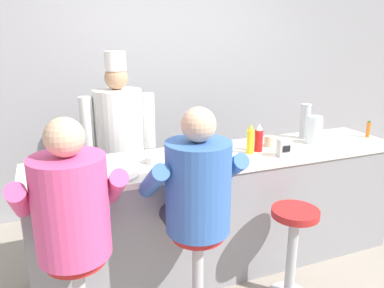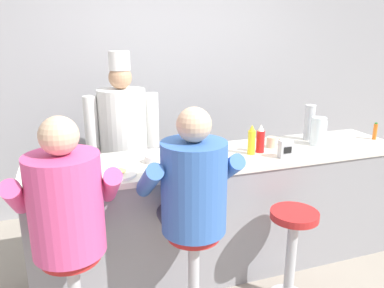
{
  "view_description": "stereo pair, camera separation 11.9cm",
  "coord_description": "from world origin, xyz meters",
  "px_view_note": "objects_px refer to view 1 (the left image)",
  "views": [
    {
      "loc": [
        -1.27,
        -2.14,
        1.84
      ],
      "look_at": [
        -0.29,
        0.3,
        1.07
      ],
      "focal_mm": 35.0,
      "sensor_mm": 36.0,
      "label": 1
    },
    {
      "loc": [
        -1.15,
        -2.18,
        1.84
      ],
      "look_at": [
        -0.29,
        0.3,
        1.07
      ],
      "focal_mm": 35.0,
      "sensor_mm": 36.0,
      "label": 2
    }
  ],
  "objects_px": {
    "diner_seated_pink": "(72,213)",
    "empty_stool_round": "(293,239)",
    "cereal_bowl": "(154,159)",
    "coffee_mug_tan": "(270,141)",
    "hot_sauce_bottle_orange": "(368,129)",
    "water_pitcher_clear": "(314,130)",
    "breakfast_plate": "(120,175)",
    "napkin_dispenser_chrome": "(284,148)",
    "ketchup_bottle_red": "(259,138)",
    "diner_seated_blue": "(196,192)",
    "mustard_bottle_yellow": "(250,140)",
    "cup_stack_steel": "(305,121)",
    "cook_in_whites_near": "(120,139)",
    "coffee_mug_white": "(62,176)"
  },
  "relations": [
    {
      "from": "diner_seated_pink",
      "to": "empty_stool_round",
      "type": "height_order",
      "value": "diner_seated_pink"
    },
    {
      "from": "cereal_bowl",
      "to": "coffee_mug_tan",
      "type": "xyz_separation_m",
      "value": [
        1.01,
        0.05,
        0.02
      ]
    },
    {
      "from": "hot_sauce_bottle_orange",
      "to": "diner_seated_pink",
      "type": "height_order",
      "value": "diner_seated_pink"
    },
    {
      "from": "water_pitcher_clear",
      "to": "empty_stool_round",
      "type": "distance_m",
      "value": 1.01
    },
    {
      "from": "breakfast_plate",
      "to": "napkin_dispenser_chrome",
      "type": "height_order",
      "value": "napkin_dispenser_chrome"
    },
    {
      "from": "cereal_bowl",
      "to": "empty_stool_round",
      "type": "bearing_deg",
      "value": -35.04
    },
    {
      "from": "ketchup_bottle_red",
      "to": "cereal_bowl",
      "type": "relative_size",
      "value": 1.68
    },
    {
      "from": "hot_sauce_bottle_orange",
      "to": "coffee_mug_tan",
      "type": "bearing_deg",
      "value": 175.06
    },
    {
      "from": "cereal_bowl",
      "to": "diner_seated_blue",
      "type": "xyz_separation_m",
      "value": [
        0.1,
        -0.55,
        -0.05
      ]
    },
    {
      "from": "coffee_mug_tan",
      "to": "napkin_dispenser_chrome",
      "type": "xyz_separation_m",
      "value": [
        -0.05,
        -0.27,
        0.02
      ]
    },
    {
      "from": "water_pitcher_clear",
      "to": "napkin_dispenser_chrome",
      "type": "bearing_deg",
      "value": -154.78
    },
    {
      "from": "mustard_bottle_yellow",
      "to": "cup_stack_steel",
      "type": "xyz_separation_m",
      "value": [
        0.67,
        0.21,
        0.05
      ]
    },
    {
      "from": "ketchup_bottle_red",
      "to": "mustard_bottle_yellow",
      "type": "height_order",
      "value": "mustard_bottle_yellow"
    },
    {
      "from": "water_pitcher_clear",
      "to": "cook_in_whites_near",
      "type": "bearing_deg",
      "value": 151.5
    },
    {
      "from": "ketchup_bottle_red",
      "to": "napkin_dispenser_chrome",
      "type": "distance_m",
      "value": 0.22
    },
    {
      "from": "napkin_dispenser_chrome",
      "to": "diner_seated_blue",
      "type": "height_order",
      "value": "diner_seated_blue"
    },
    {
      "from": "coffee_mug_tan",
      "to": "empty_stool_round",
      "type": "xyz_separation_m",
      "value": [
        -0.18,
        -0.63,
        -0.53
      ]
    },
    {
      "from": "cereal_bowl",
      "to": "coffee_mug_white",
      "type": "height_order",
      "value": "coffee_mug_white"
    },
    {
      "from": "coffee_mug_white",
      "to": "diner_seated_pink",
      "type": "height_order",
      "value": "diner_seated_pink"
    },
    {
      "from": "breakfast_plate",
      "to": "coffee_mug_tan",
      "type": "distance_m",
      "value": 1.31
    },
    {
      "from": "cereal_bowl",
      "to": "diner_seated_pink",
      "type": "xyz_separation_m",
      "value": [
        -0.62,
        -0.55,
        -0.05
      ]
    },
    {
      "from": "water_pitcher_clear",
      "to": "coffee_mug_tan",
      "type": "relative_size",
      "value": 1.77
    },
    {
      "from": "water_pitcher_clear",
      "to": "napkin_dispenser_chrome",
      "type": "xyz_separation_m",
      "value": [
        -0.44,
        -0.21,
        -0.05
      ]
    },
    {
      "from": "breakfast_plate",
      "to": "empty_stool_round",
      "type": "relative_size",
      "value": 0.35
    },
    {
      "from": "water_pitcher_clear",
      "to": "diner_seated_blue",
      "type": "height_order",
      "value": "diner_seated_blue"
    },
    {
      "from": "water_pitcher_clear",
      "to": "cereal_bowl",
      "type": "distance_m",
      "value": 1.4
    },
    {
      "from": "water_pitcher_clear",
      "to": "empty_stool_round",
      "type": "bearing_deg",
      "value": -135.37
    },
    {
      "from": "coffee_mug_white",
      "to": "diner_seated_blue",
      "type": "bearing_deg",
      "value": -28.77
    },
    {
      "from": "cup_stack_steel",
      "to": "empty_stool_round",
      "type": "height_order",
      "value": "cup_stack_steel"
    },
    {
      "from": "breakfast_plate",
      "to": "mustard_bottle_yellow",
      "type": "bearing_deg",
      "value": 6.99
    },
    {
      "from": "napkin_dispenser_chrome",
      "to": "coffee_mug_white",
      "type": "bearing_deg",
      "value": 176.95
    },
    {
      "from": "napkin_dispenser_chrome",
      "to": "diner_seated_pink",
      "type": "distance_m",
      "value": 1.61
    },
    {
      "from": "breakfast_plate",
      "to": "water_pitcher_clear",
      "type": "bearing_deg",
      "value": 5.91
    },
    {
      "from": "ketchup_bottle_red",
      "to": "diner_seated_pink",
      "type": "bearing_deg",
      "value": -160.89
    },
    {
      "from": "hot_sauce_bottle_orange",
      "to": "diner_seated_blue",
      "type": "relative_size",
      "value": 0.1
    },
    {
      "from": "coffee_mug_white",
      "to": "water_pitcher_clear",
      "type": "bearing_deg",
      "value": 3.46
    },
    {
      "from": "ketchup_bottle_red",
      "to": "diner_seated_blue",
      "type": "xyz_separation_m",
      "value": [
        -0.74,
        -0.51,
        -0.13
      ]
    },
    {
      "from": "breakfast_plate",
      "to": "coffee_mug_tan",
      "type": "relative_size",
      "value": 1.82
    },
    {
      "from": "cereal_bowl",
      "to": "empty_stool_round",
      "type": "distance_m",
      "value": 1.13
    },
    {
      "from": "cereal_bowl",
      "to": "diner_seated_blue",
      "type": "bearing_deg",
      "value": -79.23
    },
    {
      "from": "coffee_mug_white",
      "to": "ketchup_bottle_red",
      "type": "bearing_deg",
      "value": 3.81
    },
    {
      "from": "cup_stack_steel",
      "to": "empty_stool_round",
      "type": "bearing_deg",
      "value": -129.57
    },
    {
      "from": "ketchup_bottle_red",
      "to": "cup_stack_steel",
      "type": "relative_size",
      "value": 0.73
    },
    {
      "from": "coffee_mug_white",
      "to": "cook_in_whites_near",
      "type": "xyz_separation_m",
      "value": [
        0.55,
        0.93,
        -0.06
      ]
    },
    {
      "from": "cook_in_whites_near",
      "to": "water_pitcher_clear",
      "type": "bearing_deg",
      "value": -28.5
    },
    {
      "from": "hot_sauce_bottle_orange",
      "to": "coffee_mug_tan",
      "type": "relative_size",
      "value": 1.13
    },
    {
      "from": "diner_seated_blue",
      "to": "cereal_bowl",
      "type": "bearing_deg",
      "value": 100.77
    },
    {
      "from": "mustard_bottle_yellow",
      "to": "empty_stool_round",
      "type": "bearing_deg",
      "value": -82.24
    },
    {
      "from": "cereal_bowl",
      "to": "hot_sauce_bottle_orange",
      "type": "bearing_deg",
      "value": -1.07
    },
    {
      "from": "coffee_mug_tan",
      "to": "cup_stack_steel",
      "type": "relative_size",
      "value": 0.43
    }
  ]
}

